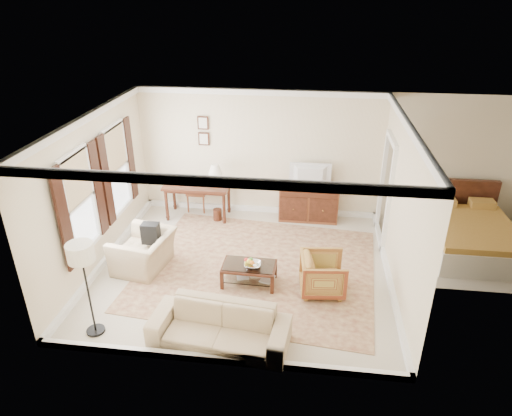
% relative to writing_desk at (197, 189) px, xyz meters
% --- Properties ---
extents(room_shell, '(5.51, 5.01, 2.91)m').
position_rel_writing_desk_xyz_m(room_shell, '(1.37, -2.03, 1.77)').
color(room_shell, beige).
rests_on(room_shell, ground).
extents(annex_bedroom, '(3.00, 2.70, 2.90)m').
position_rel_writing_desk_xyz_m(annex_bedroom, '(5.86, -0.88, -0.36)').
color(annex_bedroom, beige).
rests_on(annex_bedroom, ground).
extents(window_front, '(0.12, 1.56, 1.80)m').
position_rel_writing_desk_xyz_m(window_front, '(-1.33, -2.73, 0.85)').
color(window_front, '#CCB284').
rests_on(window_front, room_shell).
extents(window_rear, '(0.12, 1.56, 1.80)m').
position_rel_writing_desk_xyz_m(window_rear, '(-1.33, -1.13, 0.85)').
color(window_rear, '#CCB284').
rests_on(window_rear, room_shell).
extents(doorway, '(0.10, 1.12, 2.25)m').
position_rel_writing_desk_xyz_m(doorway, '(4.08, -0.53, 0.37)').
color(doorway, white).
rests_on(doorway, room_shell).
extents(rug, '(4.70, 4.14, 0.01)m').
position_rel_writing_desk_xyz_m(rug, '(1.63, -2.00, -0.70)').
color(rug, maroon).
rests_on(rug, room_shell).
extents(writing_desk, '(1.49, 0.74, 0.81)m').
position_rel_writing_desk_xyz_m(writing_desk, '(0.00, 0.00, 0.00)').
color(writing_desk, '#4E2416').
rests_on(writing_desk, room_shell).
extents(desk_chair, '(0.46, 0.46, 1.05)m').
position_rel_writing_desk_xyz_m(desk_chair, '(-0.11, 0.35, -0.18)').
color(desk_chair, brown).
rests_on(desk_chair, room_shell).
extents(desk_lamp, '(0.32, 0.32, 0.50)m').
position_rel_writing_desk_xyz_m(desk_lamp, '(0.43, 0.00, 0.36)').
color(desk_lamp, silver).
rests_on(desk_lamp, writing_desk).
extents(framed_prints, '(0.25, 0.04, 0.68)m').
position_rel_writing_desk_xyz_m(framed_prints, '(0.10, 0.44, 1.24)').
color(framed_prints, '#4E2416').
rests_on(framed_prints, room_shell).
extents(sideboard, '(1.33, 0.51, 0.82)m').
position_rel_writing_desk_xyz_m(sideboard, '(2.54, 0.19, -0.30)').
color(sideboard, brown).
rests_on(sideboard, room_shell).
extents(tv, '(0.88, 0.51, 0.12)m').
position_rel_writing_desk_xyz_m(tv, '(2.54, 0.17, 0.55)').
color(tv, black).
rests_on(tv, sideboard).
extents(coffee_table, '(0.97, 0.58, 0.41)m').
position_rel_writing_desk_xyz_m(coffee_table, '(1.55, -2.51, -0.40)').
color(coffee_table, '#4E2416').
rests_on(coffee_table, room_shell).
extents(fruit_bowl, '(0.42, 0.42, 0.10)m').
position_rel_writing_desk_xyz_m(fruit_bowl, '(1.62, -2.57, -0.25)').
color(fruit_bowl, silver).
rests_on(fruit_bowl, coffee_table).
extents(book_a, '(0.28, 0.10, 0.38)m').
position_rel_writing_desk_xyz_m(book_a, '(1.32, -2.53, -0.54)').
color(book_a, brown).
rests_on(book_a, coffee_table).
extents(book_b, '(0.27, 0.11, 0.38)m').
position_rel_writing_desk_xyz_m(book_b, '(1.78, -2.52, -0.55)').
color(book_b, brown).
rests_on(book_b, coffee_table).
extents(striped_armchair, '(0.78, 0.82, 0.78)m').
position_rel_writing_desk_xyz_m(striped_armchair, '(2.86, -2.57, -0.32)').
color(striped_armchair, brown).
rests_on(striped_armchair, room_shell).
extents(club_armchair, '(0.89, 1.20, 0.96)m').
position_rel_writing_desk_xyz_m(club_armchair, '(-0.50, -2.25, -0.23)').
color(club_armchair, tan).
rests_on(club_armchair, room_shell).
extents(backpack, '(0.26, 0.35, 0.40)m').
position_rel_writing_desk_xyz_m(backpack, '(-0.38, -2.12, 0.02)').
color(backpack, black).
rests_on(backpack, club_armchair).
extents(sofa, '(2.13, 0.83, 0.81)m').
position_rel_writing_desk_xyz_m(sofa, '(1.32, -4.08, -0.30)').
color(sofa, tan).
rests_on(sofa, room_shell).
extents(floor_lamp, '(0.39, 0.39, 1.59)m').
position_rel_writing_desk_xyz_m(floor_lamp, '(-0.66, -4.09, 0.63)').
color(floor_lamp, black).
rests_on(floor_lamp, room_shell).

